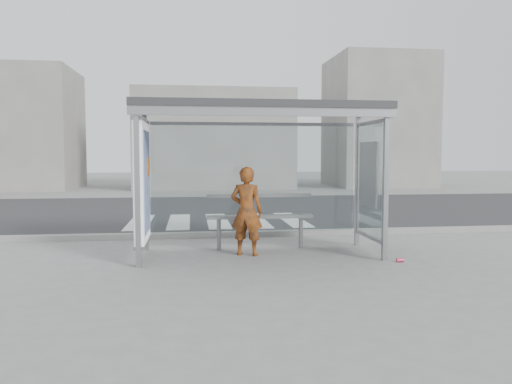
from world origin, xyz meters
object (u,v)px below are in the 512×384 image
bus_shelter (238,141)px  soda_can (400,260)px  person (247,211)px  bench (260,217)px

bus_shelter → soda_can: bearing=-20.0°
person → bench: person is taller
bench → soda_can: bearing=-34.4°
bus_shelter → person: bus_shelter is taller
person → bench: bearing=-98.6°
bus_shelter → bench: bearing=47.6°
person → bench: 0.66m
bench → soda_can: 2.62m
bus_shelter → soda_can: size_ratio=35.66×
soda_can → bench: bearing=145.6°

